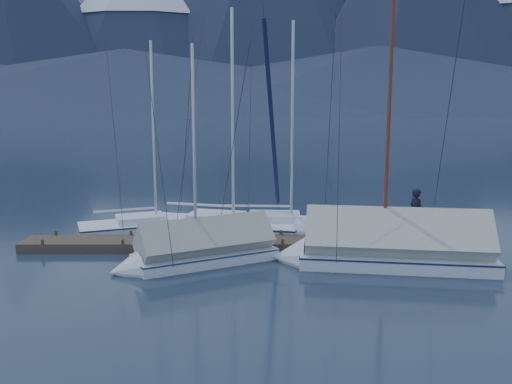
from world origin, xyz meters
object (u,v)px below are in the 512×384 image
Objects in this scene: sailboat_open_right at (303,227)px; person at (416,213)px; sailboat_open_left at (167,226)px; sailboat_covered_near at (379,251)px; sailboat_open_mid at (246,229)px; sailboat_covered_far at (193,253)px.

person is (4.24, -2.29, 1.12)m from sailboat_open_right.
sailboat_open_right reaches higher than person.
sailboat_open_left is 0.91× the size of sailboat_covered_near.
sailboat_open_left is 4.69× the size of person.
sailboat_open_mid is (3.51, -0.81, 0.02)m from sailboat_open_left.
sailboat_open_right is at bearing 36.91° from person.
sailboat_covered_near reaches higher than person.
sailboat_covered_near is at bearing 117.47° from person.
sailboat_covered_near is 3.45m from person.
sailboat_open_right is 5.14× the size of person.
sailboat_open_right is at bearing 113.88° from sailboat_covered_near.
sailboat_open_mid reaches higher than sailboat_covered_far.
sailboat_open_mid reaches higher than sailboat_covered_near.
sailboat_covered_near is (2.19, -4.94, 0.32)m from sailboat_open_right.
sailboat_open_right is 4.95m from person.
sailboat_open_mid is 2.54m from sailboat_open_right.
sailboat_open_right is at bearing 9.40° from sailboat_open_mid.
sailboat_covered_far is (-6.47, 0.07, -0.09)m from sailboat_covered_near.
sailboat_open_left reaches higher than sailboat_covered_far.
person is at bearing -15.52° from sailboat_open_mid.
sailboat_open_left is 5.55m from sailboat_covered_far.
sailboat_open_left is at bearing 108.26° from sailboat_covered_far.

